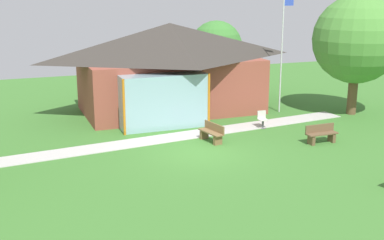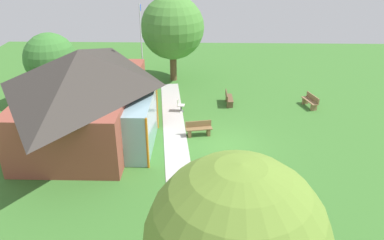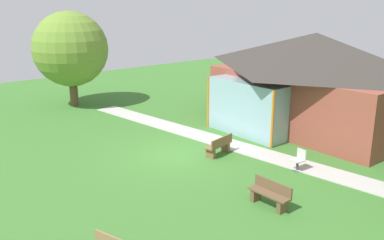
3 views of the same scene
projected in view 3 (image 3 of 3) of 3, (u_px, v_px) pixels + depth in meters
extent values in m
plane|color=#3D752D|center=(178.00, 155.00, 18.50)|extent=(44.00, 44.00, 0.00)
cube|color=brown|center=(311.00, 100.00, 21.95)|extent=(9.62, 5.48, 3.00)
pyramid|color=#38332D|center=(315.00, 52.00, 21.27)|extent=(10.62, 6.48, 1.95)
cube|color=#8CB2BF|center=(246.00, 108.00, 21.01)|extent=(4.33, 1.20, 2.70)
cylinder|color=orange|center=(208.00, 102.00, 22.25)|extent=(0.12, 0.12, 2.70)
cylinder|color=orange|center=(273.00, 119.00, 19.04)|extent=(0.12, 0.12, 2.70)
cube|color=#BCB7B2|center=(222.00, 142.00, 20.13)|extent=(18.90, 3.45, 0.03)
cube|color=brown|center=(269.00, 194.00, 13.84)|extent=(1.51, 0.47, 0.06)
cube|color=brown|center=(282.00, 207.00, 13.51)|extent=(0.17, 0.40, 0.39)
cube|color=brown|center=(256.00, 195.00, 14.31)|extent=(0.17, 0.40, 0.39)
cube|color=brown|center=(273.00, 186.00, 13.90)|extent=(1.50, 0.09, 0.36)
cube|color=brown|center=(218.00, 145.00, 18.46)|extent=(0.73, 1.56, 0.06)
cube|color=brown|center=(211.00, 154.00, 18.12)|extent=(0.42, 0.24, 0.39)
cube|color=brown|center=(225.00, 147.00, 18.94)|extent=(0.42, 0.24, 0.39)
cube|color=brown|center=(222.00, 141.00, 18.29)|extent=(0.35, 1.48, 0.36)
cube|color=beige|center=(298.00, 160.00, 16.73)|extent=(0.48, 0.48, 0.04)
cube|color=beige|center=(302.00, 154.00, 16.78)|extent=(0.44, 0.09, 0.40)
cylinder|color=#4C4C51|center=(297.00, 166.00, 16.80)|extent=(0.10, 0.10, 0.42)
cylinder|color=#4C4C51|center=(297.00, 170.00, 16.85)|extent=(0.36, 0.36, 0.02)
cylinder|color=brown|center=(74.00, 91.00, 26.84)|extent=(0.51, 0.51, 1.86)
sphere|color=olive|center=(70.00, 49.00, 26.11)|extent=(4.61, 4.61, 4.61)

